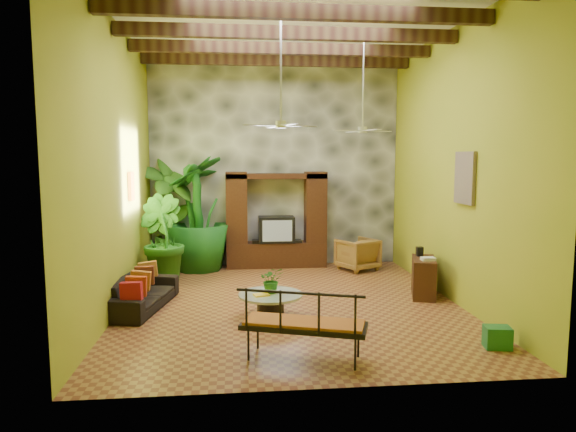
{
  "coord_description": "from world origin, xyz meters",
  "views": [
    {
      "loc": [
        -0.97,
        -9.08,
        2.67
      ],
      "look_at": [
        -0.02,
        0.2,
        1.58
      ],
      "focal_mm": 32.0,
      "sensor_mm": 36.0,
      "label": 1
    }
  ],
  "objects": [
    {
      "name": "iron_bench",
      "position": [
        -0.1,
        -2.67,
        0.53
      ],
      "size": [
        1.73,
        1.1,
        0.57
      ],
      "rotation": [
        0.0,
        0.0,
        -0.33
      ],
      "color": "black",
      "rests_on": "ground"
    },
    {
      "name": "back_wall",
      "position": [
        0.0,
        3.5,
        2.5
      ],
      "size": [
        6.0,
        0.02,
        5.0
      ],
      "primitive_type": "cube",
      "color": "#95A325",
      "rests_on": "ground"
    },
    {
      "name": "entertainment_center",
      "position": [
        0.0,
        3.14,
        0.97
      ],
      "size": [
        2.4,
        0.55,
        2.3
      ],
      "color": "black",
      "rests_on": "ground"
    },
    {
      "name": "wicker_armchair",
      "position": [
        1.88,
        2.6,
        0.38
      ],
      "size": [
        1.09,
        1.1,
        0.75
      ],
      "primitive_type": "imported",
      "rotation": [
        0.0,
        0.0,
        3.62
      ],
      "color": "#9C6638",
      "rests_on": "ground"
    },
    {
      "name": "centerpiece_plant",
      "position": [
        -0.39,
        -0.72,
        0.62
      ],
      "size": [
        0.42,
        0.38,
        0.44
      ],
      "primitive_type": "imported",
      "rotation": [
        0.0,
        0.0,
        0.09
      ],
      "color": "#23661A",
      "rests_on": "coffee_table"
    },
    {
      "name": "green_bin",
      "position": [
        2.65,
        -2.49,
        0.15
      ],
      "size": [
        0.39,
        0.32,
        0.31
      ],
      "primitive_type": "cube",
      "rotation": [
        0.0,
        0.0,
        -0.18
      ],
      "color": "#217C23",
      "rests_on": "ground"
    },
    {
      "name": "tall_plant_c",
      "position": [
        -1.84,
        3.0,
        1.34
      ],
      "size": [
        1.99,
        1.99,
        2.67
      ],
      "primitive_type": "imported",
      "rotation": [
        0.0,
        0.0,
        4.27
      ],
      "color": "#19621D",
      "rests_on": "ground"
    },
    {
      "name": "ceiling_fan_back",
      "position": [
        1.6,
        1.2,
        3.4
      ],
      "size": [
        1.28,
        1.28,
        1.86
      ],
      "color": "silver",
      "rests_on": "ceiling"
    },
    {
      "name": "coffee_table",
      "position": [
        -0.41,
        -0.78,
        0.26
      ],
      "size": [
        1.07,
        1.07,
        0.4
      ],
      "rotation": [
        0.0,
        0.0,
        -0.13
      ],
      "color": "black",
      "rests_on": "ground"
    },
    {
      "name": "ceiling",
      "position": [
        0.0,
        0.0,
        5.0
      ],
      "size": [
        6.0,
        7.0,
        0.02
      ],
      "primitive_type": "cube",
      "color": "silver",
      "rests_on": "back_wall"
    },
    {
      "name": "wall_art_painting",
      "position": [
        2.96,
        -0.6,
        2.3
      ],
      "size": [
        0.06,
        0.7,
        0.9
      ],
      "primitive_type": "cube",
      "color": "#246085",
      "rests_on": "right_wall"
    },
    {
      "name": "tall_plant_b",
      "position": [
        -2.53,
        1.68,
        0.94
      ],
      "size": [
        1.33,
        1.33,
        1.89
      ],
      "primitive_type": "imported",
      "rotation": [
        0.0,
        0.0,
        2.35
      ],
      "color": "#21651A",
      "rests_on": "ground"
    },
    {
      "name": "side_console",
      "position": [
        2.59,
        0.21,
        0.37
      ],
      "size": [
        0.67,
        1.0,
        0.74
      ],
      "primitive_type": "cube",
      "rotation": [
        0.0,
        0.0,
        -0.3
      ],
      "color": "#3B2713",
      "rests_on": "ground"
    },
    {
      "name": "ceiling_fan_front",
      "position": [
        -0.2,
        -0.4,
        3.4
      ],
      "size": [
        1.28,
        1.28,
        1.86
      ],
      "color": "silver",
      "rests_on": "ceiling"
    },
    {
      "name": "ceiling_beams",
      "position": [
        0.0,
        0.0,
        4.78
      ],
      "size": [
        5.95,
        5.36,
        0.22
      ],
      "color": "#392712",
      "rests_on": "ceiling"
    },
    {
      "name": "yellow_tray",
      "position": [
        -0.57,
        -0.89,
        0.41
      ],
      "size": [
        0.28,
        0.24,
        0.03
      ],
      "primitive_type": "cube",
      "rotation": [
        0.0,
        0.0,
        0.28
      ],
      "color": "yellow",
      "rests_on": "coffee_table"
    },
    {
      "name": "tall_plant_a",
      "position": [
        -2.51,
        3.15,
        1.36
      ],
      "size": [
        1.73,
        1.6,
        2.72
      ],
      "primitive_type": "imported",
      "rotation": [
        0.0,
        0.0,
        0.6
      ],
      "color": "#275917",
      "rests_on": "ground"
    },
    {
      "name": "sofa",
      "position": [
        -2.65,
        -0.06,
        0.28
      ],
      "size": [
        1.13,
        2.05,
        0.56
      ],
      "primitive_type": "imported",
      "rotation": [
        0.0,
        0.0,
        1.37
      ],
      "color": "black",
      "rests_on": "ground"
    },
    {
      "name": "left_wall",
      "position": [
        -3.0,
        0.0,
        2.5
      ],
      "size": [
        0.02,
        7.0,
        5.0
      ],
      "primitive_type": "cube",
      "color": "#95A325",
      "rests_on": "ground"
    },
    {
      "name": "wall_art_mask",
      "position": [
        -2.96,
        1.0,
        2.1
      ],
      "size": [
        0.06,
        0.32,
        0.55
      ],
      "primitive_type": "cube",
      "color": "gold",
      "rests_on": "left_wall"
    },
    {
      "name": "stone_accent_wall",
      "position": [
        0.0,
        3.44,
        2.5
      ],
      "size": [
        5.98,
        0.1,
        4.98
      ],
      "primitive_type": "cube",
      "color": "#3F4348",
      "rests_on": "ground"
    },
    {
      "name": "right_wall",
      "position": [
        3.0,
        0.0,
        2.5
      ],
      "size": [
        0.02,
        7.0,
        5.0
      ],
      "primitive_type": "cube",
      "color": "#95A325",
      "rests_on": "ground"
    },
    {
      "name": "ground",
      "position": [
        0.0,
        0.0,
        0.0
      ],
      "size": [
        7.0,
        7.0,
        0.0
      ],
      "primitive_type": "plane",
      "color": "brown",
      "rests_on": "ground"
    }
  ]
}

